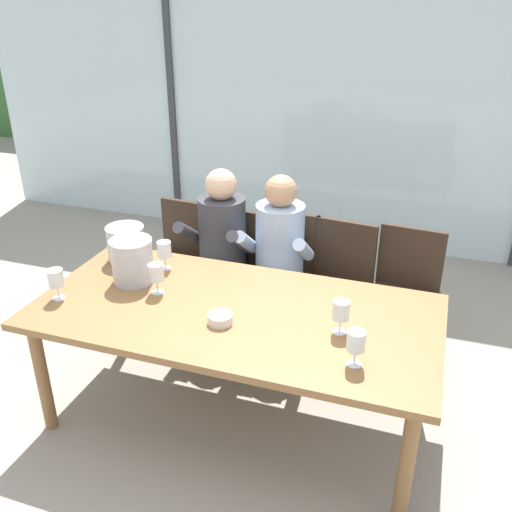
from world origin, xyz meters
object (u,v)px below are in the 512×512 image
object	(u,v)px
chair_center	(285,268)
wine_glass_center_pour	(56,279)
chair_left_of_center	(223,262)
person_charcoal_jacket	(218,246)
ice_bucket_primary	(126,243)
wine_glass_near_bucket	(341,312)
person_pale_blue_shirt	(276,254)
chair_right_of_center	(338,278)
dining_table	(235,320)
chair_near_curtain	(182,253)
chair_near_window_right	(405,286)
wine_glass_spare_empty	(164,251)
wine_glass_by_left_taster	(356,342)
ice_bucket_secondary	(132,260)
tasting_bowl	(220,319)
wine_glass_by_right_taster	(156,273)

from	to	relation	value
chair_center	wine_glass_center_pour	xyz separation A→B (m)	(-0.95, -1.16, 0.33)
chair_left_of_center	person_charcoal_jacket	distance (m)	0.21
chair_left_of_center	ice_bucket_primary	world-z (taller)	ice_bucket_primary
wine_glass_near_bucket	person_pale_blue_shirt	bearing A→B (deg)	124.65
chair_right_of_center	dining_table	bearing A→B (deg)	-106.06
chair_near_curtain	chair_near_window_right	size ratio (longest dim) A/B	1.00
chair_left_of_center	chair_center	distance (m)	0.44
chair_right_of_center	ice_bucket_primary	size ratio (longest dim) A/B	3.71
dining_table	chair_near_window_right	xyz separation A→B (m)	(0.81, 0.95, -0.14)
person_charcoal_jacket	wine_glass_spare_empty	size ratio (longest dim) A/B	6.87
wine_glass_center_pour	wine_glass_near_bucket	bearing A→B (deg)	6.21
chair_near_curtain	wine_glass_center_pour	distance (m)	1.20
chair_left_of_center	chair_right_of_center	world-z (taller)	same
chair_near_curtain	wine_glass_by_left_taster	size ratio (longest dim) A/B	5.03
ice_bucket_secondary	wine_glass_center_pour	xyz separation A→B (m)	(-0.28, -0.31, -0.01)
person_charcoal_jacket	wine_glass_near_bucket	distance (m)	1.30
person_pale_blue_shirt	chair_near_curtain	bearing A→B (deg)	168.33
chair_left_of_center	chair_right_of_center	distance (m)	0.82
chair_right_of_center	wine_glass_by_left_taster	xyz separation A→B (m)	(0.30, -1.20, 0.33)
person_charcoal_jacket	person_pale_blue_shirt	distance (m)	0.41
wine_glass_center_pour	dining_table	bearing A→B (deg)	12.27
chair_right_of_center	person_charcoal_jacket	distance (m)	0.84
chair_left_of_center	ice_bucket_primary	bearing A→B (deg)	-119.35
chair_center	tasting_bowl	distance (m)	1.13
tasting_bowl	chair_right_of_center	bearing A→B (deg)	69.55
wine_glass_by_left_taster	chair_center	bearing A→B (deg)	118.66
chair_left_of_center	ice_bucket_secondary	size ratio (longest dim) A/B	3.38
wine_glass_near_bucket	tasting_bowl	bearing A→B (deg)	-169.20
wine_glass_center_pour	wine_glass_by_right_taster	size ratio (longest dim) A/B	1.00
chair_near_window_right	wine_glass_by_right_taster	world-z (taller)	wine_glass_by_right_taster
wine_glass_by_right_taster	wine_glass_spare_empty	xyz separation A→B (m)	(-0.10, 0.28, -0.00)
person_pale_blue_shirt	ice_bucket_secondary	bearing A→B (deg)	-134.48
wine_glass_by_right_taster	person_charcoal_jacket	bearing A→B (deg)	86.71
chair_right_of_center	wine_glass_center_pour	distance (m)	1.77
ice_bucket_primary	person_charcoal_jacket	bearing A→B (deg)	46.48
chair_right_of_center	wine_glass_by_right_taster	world-z (taller)	wine_glass_by_right_taster
chair_near_window_right	person_pale_blue_shirt	bearing A→B (deg)	-163.64
person_charcoal_jacket	ice_bucket_secondary	xyz separation A→B (m)	(-0.24, -0.68, 0.17)
chair_center	ice_bucket_secondary	world-z (taller)	ice_bucket_secondary
chair_near_window_right	wine_glass_by_right_taster	xyz separation A→B (m)	(-1.28, -0.92, 0.33)
chair_center	person_charcoal_jacket	world-z (taller)	person_charcoal_jacket
person_pale_blue_shirt	wine_glass_center_pour	bearing A→B (deg)	-134.03
wine_glass_near_bucket	wine_glass_center_pour	distance (m)	1.52
ice_bucket_secondary	wine_glass_center_pour	size ratio (longest dim) A/B	1.49
dining_table	chair_near_curtain	distance (m)	1.22
chair_near_curtain	wine_glass_by_left_taster	xyz separation A→B (m)	(1.45, -1.21, 0.33)
chair_center	tasting_bowl	size ratio (longest dim) A/B	6.90
chair_center	chair_right_of_center	world-z (taller)	same
chair_left_of_center	chair_near_curtain	bearing A→B (deg)	-178.24
dining_table	chair_near_curtain	bearing A→B (deg)	129.37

